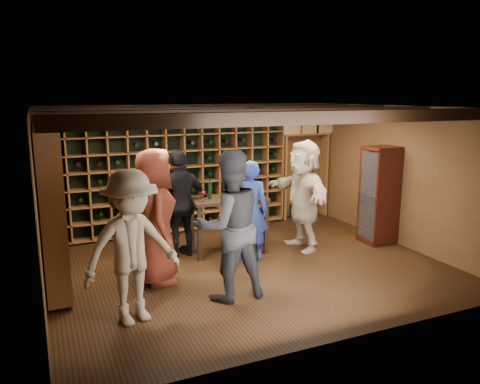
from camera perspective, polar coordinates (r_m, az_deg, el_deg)
name	(u,v)px	position (r m, az deg, el deg)	size (l,w,h in m)	color
ground	(248,266)	(7.56, 1.02, -9.04)	(6.00, 6.00, 0.00)	#341D0E
room_shell	(247,113)	(7.11, 0.92, 9.63)	(6.00, 6.00, 6.00)	brown
wine_rack_back	(175,175)	(9.21, -7.99, 2.07)	(4.65, 0.30, 2.20)	brown
wine_rack_left	(50,201)	(7.41, -22.13, -1.08)	(0.30, 2.65, 2.20)	brown
crate_shelf	(305,147)	(10.31, 7.92, 5.46)	(1.20, 0.32, 2.07)	brown
display_cabinet	(379,197)	(8.90, 16.59, -0.58)	(0.55, 0.50, 1.75)	#3A120B
man_blue_shirt	(250,211)	(7.62, 1.17, -2.31)	(0.61, 0.40, 1.66)	navy
man_grey_suit	(229,226)	(6.15, -1.34, -4.16)	(0.97, 0.76, 2.00)	black
guest_red_floral	(155,217)	(6.78, -10.33, -3.00)	(0.96, 0.62, 1.96)	maroon
guest_woman_black	(181,204)	(7.83, -7.23, -1.44)	(1.06, 0.44, 1.81)	black
guest_khaki	(132,248)	(5.67, -13.08, -6.62)	(1.20, 0.69, 1.86)	#817259
guest_beige	(303,195)	(8.24, 7.71, -0.37)	(1.79, 0.57, 1.93)	#C1AB8E
tasting_table	(229,205)	(8.00, -1.40, -1.57)	(1.33, 0.75, 1.24)	black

